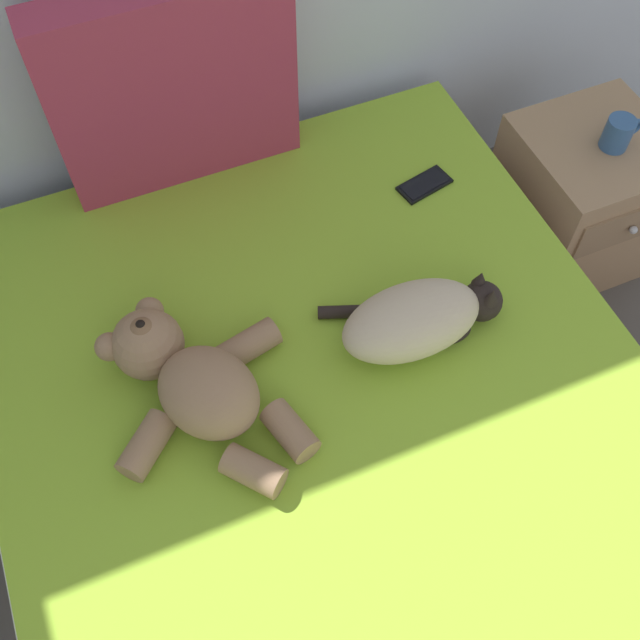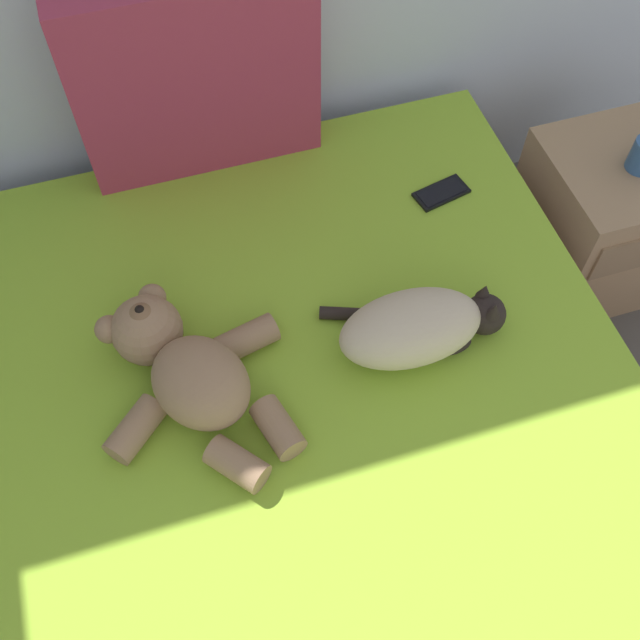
# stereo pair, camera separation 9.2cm
# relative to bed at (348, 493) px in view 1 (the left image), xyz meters

# --- Properties ---
(bed) EXTENTS (1.55, 2.09, 0.51)m
(bed) POSITION_rel_bed_xyz_m (0.00, 0.00, 0.00)
(bed) COLOR #9E7A56
(bed) RESTS_ON ground_plane
(patterned_cushion) EXTENTS (0.62, 0.12, 0.54)m
(patterned_cushion) POSITION_rel_bed_xyz_m (-0.07, 0.97, 0.53)
(patterned_cushion) COLOR #A5334C
(patterned_cushion) RESTS_ON bed
(cat) EXTENTS (0.42, 0.25, 0.15)m
(cat) POSITION_rel_bed_xyz_m (0.26, 0.22, 0.33)
(cat) COLOR #C6B293
(cat) RESTS_ON bed
(teddy_bear) EXTENTS (0.44, 0.54, 0.18)m
(teddy_bear) POSITION_rel_bed_xyz_m (-0.27, 0.27, 0.33)
(teddy_bear) COLOR #937051
(teddy_bear) RESTS_ON bed
(cell_phone) EXTENTS (0.16, 0.10, 0.01)m
(cell_phone) POSITION_rel_bed_xyz_m (0.50, 0.64, 0.26)
(cell_phone) COLOR black
(cell_phone) RESTS_ON bed
(nightstand) EXTENTS (0.42, 0.45, 0.50)m
(nightstand) POSITION_rel_bed_xyz_m (1.06, 0.59, 0.00)
(nightstand) COLOR #9E7A56
(nightstand) RESTS_ON ground_plane
(mug) EXTENTS (0.12, 0.08, 0.09)m
(mug) POSITION_rel_bed_xyz_m (1.08, 0.57, 0.30)
(mug) COLOR #33598C
(mug) RESTS_ON nightstand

